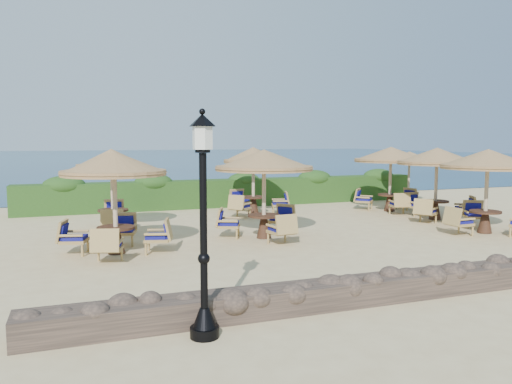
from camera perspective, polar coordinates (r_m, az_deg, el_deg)
name	(u,v)px	position (r m, az deg, el deg)	size (l,w,h in m)	color
ground	(302,235)	(15.56, 5.31, -4.92)	(120.00, 120.00, 0.00)	#D3BD86
sea	(118,158)	(84.13, -15.44, 3.78)	(160.00, 160.00, 0.00)	#0B2847
hedge	(233,193)	(22.14, -2.62, -0.08)	(18.00, 0.90, 1.20)	#1C3D13
stone_wall	(439,281)	(10.39, 20.22, -9.55)	(15.00, 0.65, 0.44)	brown
lamp_post	(204,235)	(7.36, -6.01, -4.90)	(0.44, 0.44, 3.31)	black
extra_parasol	(409,157)	(23.82, 17.14, 3.88)	(2.30, 2.30, 2.41)	#C7AE8C
cafe_set_0	(114,185)	(13.23, -15.87, 0.80)	(2.89, 2.89, 2.65)	#C7AE8C
cafe_set_1	(264,174)	(14.77, 0.92, 2.12)	(2.94, 2.94, 2.65)	#C7AE8C
cafe_set_2	(487,172)	(17.18, 24.93, 2.07)	(2.88, 2.88, 2.65)	#C7AE8C
cafe_set_3	(112,173)	(16.57, -16.14, 2.05)	(2.21, 2.85, 2.65)	#C7AE8C
cafe_set_4	(253,169)	(19.61, -0.31, 2.65)	(2.71, 2.64, 2.65)	#C7AE8C
cafe_set_5	(391,164)	(21.14, 15.13, 3.11)	(2.98, 2.98, 2.65)	#C7AE8C
cafe_set_6	(437,168)	(19.43, 19.95, 2.64)	(2.86, 2.86, 2.65)	#C7AE8C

